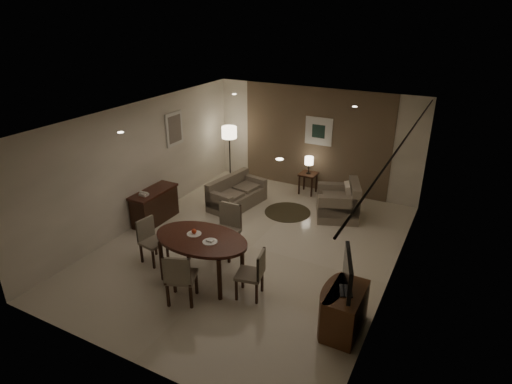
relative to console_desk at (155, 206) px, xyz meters
The scene contains 31 objects.
room_shell 2.70m from the console_desk, ahead, with size 5.50×7.00×2.70m.
taupe_accent 4.39m from the console_desk, 54.45° to the left, with size 3.96×0.03×2.70m, color brown.
curtain_wall 5.26m from the console_desk, ahead, with size 0.08×6.70×2.58m, color beige, non-canonical shape.
curtain_rod 5.64m from the console_desk, ahead, with size 0.03×0.03×6.80m, color black.
art_back_frame 4.49m from the console_desk, 53.18° to the left, with size 0.72×0.03×0.72m, color silver.
art_back_canvas 4.48m from the console_desk, 53.06° to the left, with size 0.34×0.01×0.34m, color #1A3027.
art_left_frame 1.92m from the console_desk, 100.85° to the left, with size 0.03×0.60×0.80m, color silver.
art_left_canvas 1.91m from the console_desk, 100.16° to the left, with size 0.01×0.46×0.64m, color gray.
downlight_nl 3.12m from the console_desk, 58.80° to the right, with size 0.10×0.10×0.01m, color white.
downlight_nr 4.87m from the console_desk, 24.83° to the right, with size 0.10×0.10×0.01m, color white.
downlight_fl 3.12m from the console_desk, 58.80° to the left, with size 0.10×0.10×0.01m, color white.
downlight_fr 4.87m from the console_desk, 24.83° to the left, with size 0.10×0.10×0.01m, color white.
console_desk is the anchor object (origin of this frame).
telephone 0.52m from the console_desk, 90.00° to the right, with size 0.20×0.14×0.09m, color white, non-canonical shape.
tv_cabinet 5.11m from the console_desk, 17.05° to the right, with size 0.48×0.90×0.70m, color brown, non-canonical shape.
flat_tv 5.14m from the console_desk, 17.12° to the right, with size 0.06×0.88×0.60m, color black, non-canonical shape.
dining_table 2.60m from the console_desk, 31.46° to the right, with size 1.76×1.10×0.82m, color #411D15, non-canonical shape.
chair_near 3.07m from the console_desk, 41.91° to the right, with size 0.46×0.46×0.95m, color gray, non-canonical shape.
chair_far 2.23m from the console_desk, 13.15° to the right, with size 0.50×0.50×1.03m, color gray, non-canonical shape.
chair_left 1.73m from the console_desk, 50.79° to the right, with size 0.42×0.42×0.86m, color gray, non-canonical shape.
chair_right 3.52m from the console_desk, 23.95° to the right, with size 0.42×0.42×0.88m, color gray, non-canonical shape.
plate_a 2.47m from the console_desk, 32.67° to the right, with size 0.26×0.26×0.02m, color white.
plate_b 2.86m from the console_desk, 29.99° to the right, with size 0.26×0.26×0.02m, color white.
fruit_apple 2.48m from the console_desk, 32.67° to the right, with size 0.09×0.09×0.09m, color red.
napkin 2.86m from the console_desk, 29.99° to the right, with size 0.12×0.08×0.03m, color white.
round_rug 3.11m from the console_desk, 35.80° to the left, with size 1.10×1.10×0.01m, color #453A26.
sofa 2.01m from the console_desk, 51.82° to the left, with size 0.75×1.50×0.71m, color gray, non-canonical shape.
armchair 4.20m from the console_desk, 30.64° to the left, with size 0.97×0.92×0.86m, color gray, non-canonical shape.
side_table 3.99m from the console_desk, 51.13° to the left, with size 0.43×0.43×0.55m, color #311B10, non-canonical shape.
table_lamp 4.01m from the console_desk, 51.13° to the left, with size 0.22×0.22×0.50m, color #FFEAC1, non-canonical shape.
floor_lamp 2.84m from the console_desk, 83.35° to the left, with size 0.40×0.40×1.60m, color #FFE5B7, non-canonical shape.
Camera 1 is at (3.60, -6.68, 4.55)m, focal length 30.00 mm.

